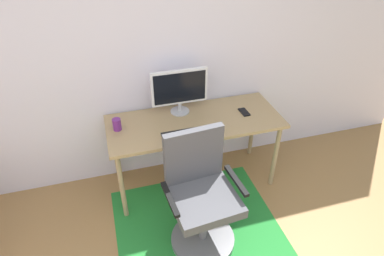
{
  "coord_description": "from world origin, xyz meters",
  "views": [
    {
      "loc": [
        -0.4,
        -0.61,
        2.42
      ],
      "look_at": [
        0.23,
        1.56,
        0.85
      ],
      "focal_mm": 30.97,
      "sensor_mm": 36.0,
      "label": 1
    }
  ],
  "objects_px": {
    "desk": "(195,127)",
    "monitor": "(179,89)",
    "coffee_cup": "(117,124)",
    "office_chair": "(201,201)",
    "keyboard": "(187,134)",
    "cell_phone": "(244,112)",
    "computer_mouse": "(217,128)"
  },
  "relations": [
    {
      "from": "desk",
      "to": "monitor",
      "type": "bearing_deg",
      "value": 117.5
    },
    {
      "from": "coffee_cup",
      "to": "office_chair",
      "type": "xyz_separation_m",
      "value": [
        0.54,
        -0.72,
        -0.37
      ]
    },
    {
      "from": "keyboard",
      "to": "cell_phone",
      "type": "bearing_deg",
      "value": 17.34
    },
    {
      "from": "monitor",
      "to": "cell_phone",
      "type": "xyz_separation_m",
      "value": [
        0.58,
        -0.18,
        -0.24
      ]
    },
    {
      "from": "monitor",
      "to": "keyboard",
      "type": "bearing_deg",
      "value": -95.69
    },
    {
      "from": "keyboard",
      "to": "coffee_cup",
      "type": "bearing_deg",
      "value": 156.61
    },
    {
      "from": "cell_phone",
      "to": "computer_mouse",
      "type": "bearing_deg",
      "value": -152.02
    },
    {
      "from": "cell_phone",
      "to": "office_chair",
      "type": "relative_size",
      "value": 0.14
    },
    {
      "from": "coffee_cup",
      "to": "keyboard",
      "type": "bearing_deg",
      "value": -23.39
    },
    {
      "from": "desk",
      "to": "computer_mouse",
      "type": "height_order",
      "value": "computer_mouse"
    },
    {
      "from": "computer_mouse",
      "to": "cell_phone",
      "type": "distance_m",
      "value": 0.4
    },
    {
      "from": "monitor",
      "to": "coffee_cup",
      "type": "xyz_separation_m",
      "value": [
        -0.6,
        -0.13,
        -0.19
      ]
    },
    {
      "from": "coffee_cup",
      "to": "computer_mouse",
      "type": "bearing_deg",
      "value": -16.67
    },
    {
      "from": "computer_mouse",
      "to": "cell_phone",
      "type": "height_order",
      "value": "computer_mouse"
    },
    {
      "from": "keyboard",
      "to": "coffee_cup",
      "type": "relative_size",
      "value": 4.01
    },
    {
      "from": "monitor",
      "to": "office_chair",
      "type": "height_order",
      "value": "monitor"
    },
    {
      "from": "cell_phone",
      "to": "office_chair",
      "type": "distance_m",
      "value": 0.98
    },
    {
      "from": "office_chair",
      "to": "cell_phone",
      "type": "bearing_deg",
      "value": 41.84
    },
    {
      "from": "coffee_cup",
      "to": "cell_phone",
      "type": "distance_m",
      "value": 1.18
    },
    {
      "from": "desk",
      "to": "office_chair",
      "type": "height_order",
      "value": "office_chair"
    },
    {
      "from": "monitor",
      "to": "keyboard",
      "type": "height_order",
      "value": "monitor"
    },
    {
      "from": "monitor",
      "to": "coffee_cup",
      "type": "bearing_deg",
      "value": -167.66
    },
    {
      "from": "keyboard",
      "to": "monitor",
      "type": "bearing_deg",
      "value": 84.31
    },
    {
      "from": "desk",
      "to": "cell_phone",
      "type": "xyz_separation_m",
      "value": [
        0.49,
        -0.0,
        0.08
      ]
    },
    {
      "from": "keyboard",
      "to": "coffee_cup",
      "type": "height_order",
      "value": "coffee_cup"
    },
    {
      "from": "computer_mouse",
      "to": "coffee_cup",
      "type": "height_order",
      "value": "coffee_cup"
    },
    {
      "from": "desk",
      "to": "coffee_cup",
      "type": "relative_size",
      "value": 14.88
    },
    {
      "from": "desk",
      "to": "coffee_cup",
      "type": "bearing_deg",
      "value": 175.95
    },
    {
      "from": "desk",
      "to": "coffee_cup",
      "type": "distance_m",
      "value": 0.71
    },
    {
      "from": "cell_phone",
      "to": "desk",
      "type": "bearing_deg",
      "value": 177.56
    },
    {
      "from": "keyboard",
      "to": "cell_phone",
      "type": "xyz_separation_m",
      "value": [
        0.62,
        0.19,
        -0.0
      ]
    },
    {
      "from": "desk",
      "to": "keyboard",
      "type": "relative_size",
      "value": 3.71
    }
  ]
}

